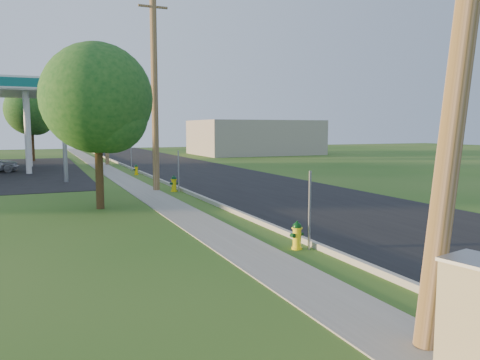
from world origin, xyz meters
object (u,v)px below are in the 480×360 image
(price_pylon, at_px, (62,85))
(hydrant_far, at_px, (136,170))
(utility_pole_far, at_px, (105,107))
(tree_verge, at_px, (100,103))
(hydrant_mid, at_px, (174,184))
(hydrant_near, at_px, (297,235))
(tree_lot, at_px, (32,112))
(utility_pole_mid, at_px, (155,89))

(price_pylon, bearing_deg, hydrant_far, 31.06)
(utility_pole_far, relative_size, tree_verge, 1.53)
(hydrant_mid, bearing_deg, tree_verge, -136.02)
(tree_verge, distance_m, hydrant_near, 9.69)
(hydrant_near, bearing_deg, tree_verge, 114.47)
(tree_verge, bearing_deg, tree_lot, 94.81)
(tree_lot, relative_size, hydrant_mid, 8.95)
(price_pylon, relative_size, hydrant_mid, 8.57)
(tree_verge, height_order, tree_lot, tree_lot)
(tree_verge, xyz_separation_m, hydrant_far, (3.72, 12.67, -3.67))
(tree_lot, height_order, hydrant_near, tree_lot)
(tree_verge, distance_m, tree_lot, 29.61)
(utility_pole_mid, height_order, hydrant_near, utility_pole_mid)
(utility_pole_far, relative_size, hydrant_near, 13.05)
(price_pylon, height_order, hydrant_far, price_pylon)
(hydrant_near, xyz_separation_m, hydrant_mid, (0.07, 11.82, 0.03))
(utility_pole_mid, height_order, tree_verge, utility_pole_mid)
(hydrant_far, bearing_deg, tree_lot, 110.24)
(hydrant_near, distance_m, hydrant_far, 20.84)
(price_pylon, bearing_deg, hydrant_near, -76.06)
(tree_lot, distance_m, hydrant_near, 38.41)
(utility_pole_mid, distance_m, price_pylon, 6.76)
(utility_pole_far, xyz_separation_m, price_pylon, (-3.90, -12.50, 0.63))
(hydrant_far, bearing_deg, hydrant_mid, -89.58)
(utility_pole_mid, relative_size, hydrant_near, 13.46)
(price_pylon, bearing_deg, hydrant_mid, -54.10)
(tree_lot, xyz_separation_m, hydrant_far, (6.20, -16.82, -4.27))
(price_pylon, relative_size, hydrant_far, 9.81)
(utility_pole_mid, distance_m, tree_verge, 5.52)
(price_pylon, height_order, tree_lot, tree_lot)
(tree_lot, height_order, hydrant_far, tree_lot)
(price_pylon, height_order, tree_verge, price_pylon)
(utility_pole_far, bearing_deg, tree_verge, -97.90)
(hydrant_near, height_order, hydrant_mid, hydrant_mid)
(utility_pole_far, distance_m, price_pylon, 13.11)
(price_pylon, relative_size, tree_lot, 0.96)
(utility_pole_far, relative_size, tree_lot, 1.33)
(utility_pole_mid, relative_size, price_pylon, 1.43)
(hydrant_near, relative_size, hydrant_mid, 0.91)
(utility_pole_mid, xyz_separation_m, tree_verge, (-3.12, -4.46, -0.94))
(price_pylon, relative_size, hydrant_near, 9.41)
(tree_verge, bearing_deg, price_pylon, 94.50)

